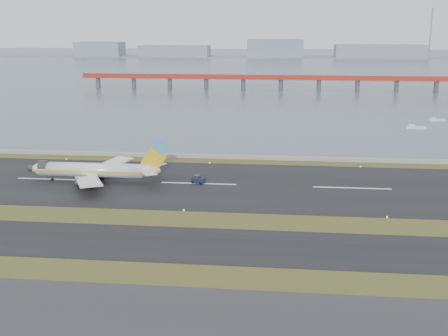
{
  "coord_description": "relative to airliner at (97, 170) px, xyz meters",
  "views": [
    {
      "loc": [
        21.75,
        -111.42,
        41.12
      ],
      "look_at": [
        7.63,
        22.0,
        6.59
      ],
      "focal_mm": 45.0,
      "sensor_mm": 36.0,
      "label": 1
    }
  ],
  "objects": [
    {
      "name": "ground",
      "position": [
        27.06,
        -28.21,
        -3.46
      ],
      "size": [
        1000.0,
        1000.0,
        0.0
      ],
      "primitive_type": "plane",
      "color": "#3A4619",
      "rests_on": "ground"
    },
    {
      "name": "taxiway_strip",
      "position": [
        27.06,
        -40.21,
        -3.41
      ],
      "size": [
        1000.0,
        18.0,
        0.1
      ],
      "primitive_type": "cube",
      "color": "black",
      "rests_on": "ground"
    },
    {
      "name": "runway_strip",
      "position": [
        27.06,
        1.79,
        -3.41
      ],
      "size": [
        1000.0,
        45.0,
        0.1
      ],
      "primitive_type": "cube",
      "color": "black",
      "rests_on": "ground"
    },
    {
      "name": "seawall",
      "position": [
        27.06,
        31.79,
        -2.96
      ],
      "size": [
        1000.0,
        2.5,
        1.0
      ],
      "primitive_type": "cube",
      "color": "gray",
      "rests_on": "ground"
    },
    {
      "name": "bay_water",
      "position": [
        27.06,
        431.79,
        -3.46
      ],
      "size": [
        1400.0,
        800.0,
        1.3
      ],
      "primitive_type": "cube",
      "color": "#485668",
      "rests_on": "ground"
    },
    {
      "name": "red_pier",
      "position": [
        47.06,
        221.79,
        3.82
      ],
      "size": [
        260.0,
        5.0,
        10.2
      ],
      "color": "#A42B1C",
      "rests_on": "ground"
    },
    {
      "name": "far_shoreline",
      "position": [
        40.68,
        591.79,
        2.61
      ],
      "size": [
        1400.0,
        80.0,
        60.5
      ],
      "color": "gray",
      "rests_on": "ground"
    },
    {
      "name": "airliner",
      "position": [
        0.0,
        0.0,
        0.0
      ],
      "size": [
        38.52,
        32.89,
        12.8
      ],
      "color": "white",
      "rests_on": "ground"
    },
    {
      "name": "pushback_tug",
      "position": [
        26.92,
        2.13,
        -2.38
      ],
      "size": [
        3.96,
        3.13,
        2.23
      ],
      "rotation": [
        0.0,
        0.0,
        -0.39
      ],
      "color": "#141D37",
      "rests_on": "ground"
    },
    {
      "name": "workboat_near",
      "position": [
        102.02,
        90.46,
        -2.84
      ],
      "size": [
        8.05,
        2.68,
        1.94
      ],
      "rotation": [
        0.0,
        0.0,
        0.02
      ],
      "color": "silver",
      "rests_on": "ground"
    },
    {
      "name": "workboat_far",
      "position": [
        115.13,
        110.07,
        -2.88
      ],
      "size": [
        7.84,
        4.34,
        1.82
      ],
      "rotation": [
        0.0,
        0.0,
        0.28
      ],
      "color": "silver",
      "rests_on": "ground"
    }
  ]
}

